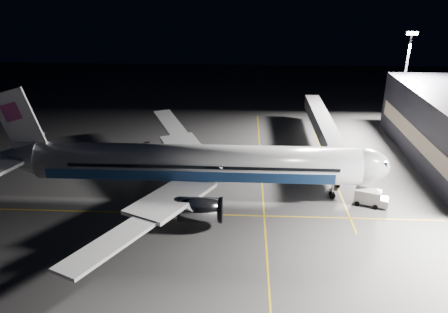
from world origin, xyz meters
TOP-DOWN VIEW (x-y plane):
  - ground at (0.00, 0.00)m, footprint 200.00×200.00m
  - guide_line_main at (10.00, 0.00)m, footprint 0.25×80.00m
  - guide_line_cross at (0.00, -6.00)m, footprint 70.00×0.25m
  - guide_line_side at (22.00, 10.00)m, footprint 0.25×40.00m
  - airliner at (-1.08, 0.00)m, footprint 61.48×54.22m
  - jet_bridge at (22.00, 18.06)m, footprint 3.60×34.40m
  - floodlight_mast_north at (40.00, 31.99)m, footprint 2.40×0.68m
  - service_truck at (25.66, -2.16)m, footprint 5.10×3.42m
  - baggage_tug at (-11.51, 17.14)m, footprint 2.77×2.46m
  - safety_cone_a at (4.08, 4.93)m, footprint 0.43×0.43m
  - safety_cone_b at (3.13, 9.26)m, footprint 0.39×0.39m
  - safety_cone_c at (-8.00, 4.00)m, footprint 0.41×0.41m

SIDE VIEW (x-z plane):
  - ground at x=0.00m, z-range 0.00..0.00m
  - guide_line_main at x=10.00m, z-range 0.00..0.01m
  - guide_line_cross at x=0.00m, z-range 0.00..0.01m
  - guide_line_side at x=22.00m, z-range 0.00..0.01m
  - safety_cone_b at x=3.13m, z-range 0.00..0.59m
  - safety_cone_c at x=-8.00m, z-range 0.00..0.61m
  - safety_cone_a at x=4.08m, z-range 0.00..0.65m
  - baggage_tug at x=-11.51m, z-range -0.07..1.63m
  - service_truck at x=25.66m, z-range 0.09..2.52m
  - jet_bridge at x=22.00m, z-range 1.43..7.73m
  - airliner at x=-1.08m, z-range -3.16..13.48m
  - floodlight_mast_north at x=40.00m, z-range 2.02..22.72m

